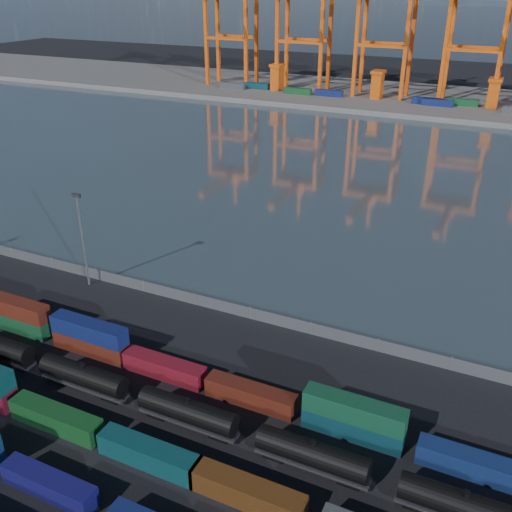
% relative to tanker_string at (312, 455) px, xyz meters
% --- Properties ---
extents(ground, '(700.00, 700.00, 0.00)m').
position_rel_tanker_string_xyz_m(ground, '(-19.02, -3.84, -1.98)').
color(ground, black).
rests_on(ground, ground).
extents(harbor_water, '(700.00, 700.00, 0.00)m').
position_rel_tanker_string_xyz_m(harbor_water, '(-19.02, 101.16, -1.97)').
color(harbor_water, '#313F46').
rests_on(harbor_water, ground).
extents(far_quay, '(700.00, 70.00, 2.00)m').
position_rel_tanker_string_xyz_m(far_quay, '(-19.02, 206.16, -0.98)').
color(far_quay, '#514F4C').
rests_on(far_quay, ground).
extents(container_row_south, '(139.67, 2.26, 4.81)m').
position_rel_tanker_string_xyz_m(container_row_south, '(-17.50, -14.56, -0.14)').
color(container_row_south, '#383B3D').
rests_on(container_row_south, ground).
extents(container_row_mid, '(141.25, 2.48, 5.29)m').
position_rel_tanker_string_xyz_m(container_row_mid, '(-15.84, -6.89, -0.42)').
color(container_row_mid, '#414547').
rests_on(container_row_mid, ground).
extents(container_row_north, '(140.59, 2.40, 5.12)m').
position_rel_tanker_string_xyz_m(container_row_north, '(-25.12, 6.66, 0.03)').
color(container_row_north, navy).
rests_on(container_row_north, ground).
extents(tanker_string, '(136.85, 2.76, 3.95)m').
position_rel_tanker_string_xyz_m(tanker_string, '(0.00, 0.00, 0.00)').
color(tanker_string, black).
rests_on(tanker_string, ground).
extents(waterfront_fence, '(160.12, 0.12, 2.20)m').
position_rel_tanker_string_xyz_m(waterfront_fence, '(-19.02, 24.16, -0.98)').
color(waterfront_fence, '#595B5E').
rests_on(waterfront_fence, ground).
extents(yard_light_mast, '(1.60, 0.40, 16.60)m').
position_rel_tanker_string_xyz_m(yard_light_mast, '(-49.02, 22.16, 7.32)').
color(yard_light_mast, slate).
rests_on(yard_light_mast, ground).
extents(gantry_cranes, '(197.76, 43.70, 59.17)m').
position_rel_tanker_string_xyz_m(gantry_cranes, '(-26.52, 199.59, 34.29)').
color(gantry_cranes, '#EA5510').
rests_on(gantry_cranes, ground).
extents(quay_containers, '(172.58, 10.99, 2.60)m').
position_rel_tanker_string_xyz_m(quay_containers, '(-30.02, 191.63, 1.32)').
color(quay_containers, navy).
rests_on(quay_containers, far_quay).
extents(straddle_carriers, '(140.00, 7.00, 11.10)m').
position_rel_tanker_string_xyz_m(straddle_carriers, '(-21.52, 196.16, 5.84)').
color(straddle_carriers, '#EA5510').
rests_on(straddle_carriers, far_quay).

